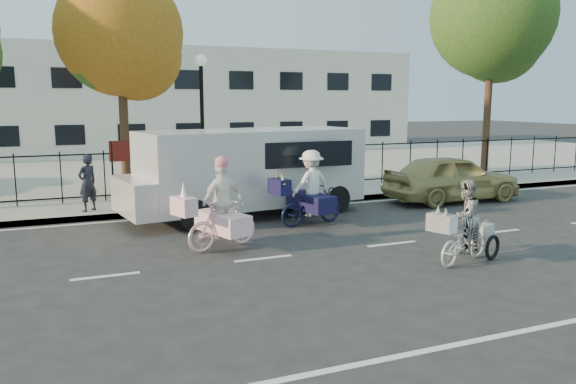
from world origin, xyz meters
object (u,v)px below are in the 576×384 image
zebra_trike (464,231)px  lot_car_c (159,163)px  lamppost (202,100)px  lot_car_d (234,158)px  unicorn_bike (221,215)px  bull_bike (310,195)px  pedestrian (88,183)px  white_van (248,168)px  gold_sedan (452,178)px

zebra_trike → lot_car_c: 13.38m
lamppost → lot_car_d: (2.25, 4.11, -2.25)m
unicorn_bike → lot_car_d: unicorn_bike is taller
bull_bike → lot_car_d: bearing=-15.5°
lot_car_d → pedestrian: bearing=-136.9°
bull_bike → white_van: 2.11m
lamppost → gold_sedan: size_ratio=1.00×
bull_bike → pedestrian: (-5.11, 3.20, 0.17)m
white_van → lot_car_c: (-1.25, 6.95, -0.52)m
gold_sedan → lot_car_d: size_ratio=1.03×
white_van → lot_car_c: bearing=91.3°
lamppost → bull_bike: bearing=-69.1°
lot_car_c → zebra_trike: bearing=-66.2°
bull_bike → zebra_trike: bearing=-173.6°
lamppost → lot_car_d: lamppost is taller
zebra_trike → white_van: size_ratio=0.28×
unicorn_bike → white_van: white_van is taller
bull_bike → lot_car_c: 9.00m
lamppost → bull_bike: 5.20m
unicorn_bike → bull_bike: bearing=-81.4°
unicorn_bike → pedestrian: 5.21m
zebra_trike → lot_car_c: (-3.65, 12.88, 0.14)m
gold_sedan → pedestrian: (-10.55, 1.87, 0.19)m
lot_car_d → unicorn_bike: bearing=-108.0°
unicorn_bike → lot_car_d: size_ratio=0.48×
unicorn_bike → white_van: size_ratio=0.29×
bull_bike → pedestrian: 6.04m
zebra_trike → gold_sedan: size_ratio=0.44×
bull_bike → lot_car_d: size_ratio=0.50×
zebra_trike → lot_car_d: zebra_trike is taller
lamppost → pedestrian: bearing=-161.9°
white_van → pedestrian: size_ratio=4.43×
bull_bike → gold_sedan: bearing=-87.7°
pedestrian → lot_car_c: 6.17m
bull_bike → gold_sedan: bull_bike is taller
white_van → bull_bike: bearing=-67.7°
gold_sedan → lamppost: bearing=67.1°
unicorn_bike → bull_bike: (2.71, 1.42, 0.02)m
white_van → pedestrian: bearing=151.4°
lamppost → lot_car_d: 5.20m
white_van → gold_sedan: white_van is taller
pedestrian → lot_car_d: 7.75m
bull_bike → lot_car_c: (-2.30, 8.70, 0.01)m
pedestrian → zebra_trike: bearing=96.1°
lot_car_c → unicorn_bike: bearing=-84.4°
gold_sedan → pedestrian: pedestrian is taller
bull_bike → unicorn_bike: bearing=106.1°
lamppost → bull_bike: size_ratio=2.07×
lamppost → zebra_trike: 9.36m
zebra_trike → white_van: white_van is taller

